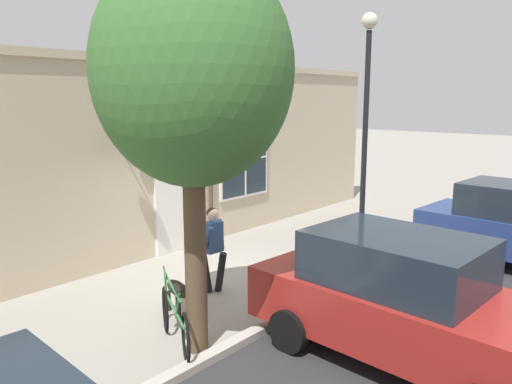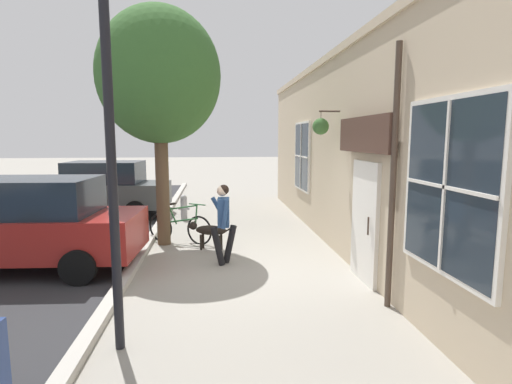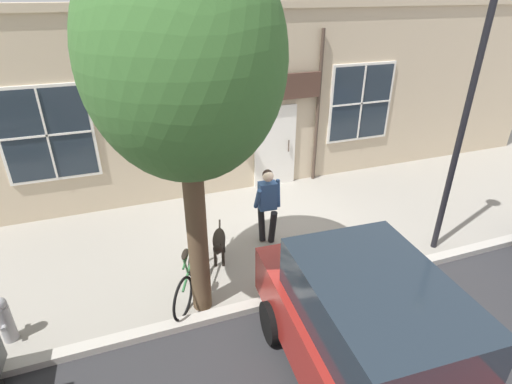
{
  "view_description": "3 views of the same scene",
  "coord_description": "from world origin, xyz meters",
  "px_view_note": "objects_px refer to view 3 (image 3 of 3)",
  "views": [
    {
      "loc": [
        6.57,
        -6.49,
        3.54
      ],
      "look_at": [
        -0.46,
        1.65,
        1.5
      ],
      "focal_mm": 35.0,
      "sensor_mm": 36.0,
      "label": 1
    },
    {
      "loc": [
        0.43,
        7.32,
        2.5
      ],
      "look_at": [
        -0.56,
        -2.1,
        1.21
      ],
      "focal_mm": 28.0,
      "sensor_mm": 36.0,
      "label": 2
    },
    {
      "loc": [
        6.61,
        -2.92,
        4.65
      ],
      "look_at": [
        0.04,
        -0.55,
        1.05
      ],
      "focal_mm": 28.0,
      "sensor_mm": 36.0,
      "label": 3
    }
  ],
  "objects_px": {
    "leaning_bicycle": "(190,274)",
    "parked_car_mid_block": "(378,348)",
    "dog_on_leash": "(219,242)",
    "pedestrian_walking": "(267,200)",
    "street_lamp": "(475,76)",
    "street_tree_by_curb": "(186,67)",
    "fire_hydrant": "(5,319)"
  },
  "relations": [
    {
      "from": "pedestrian_walking",
      "to": "street_lamp",
      "type": "distance_m",
      "value": 4.13
    },
    {
      "from": "pedestrian_walking",
      "to": "fire_hydrant",
      "type": "xyz_separation_m",
      "value": [
        1.11,
        -4.49,
        -0.55
      ]
    },
    {
      "from": "parked_car_mid_block",
      "to": "pedestrian_walking",
      "type": "bearing_deg",
      "value": 179.14
    },
    {
      "from": "dog_on_leash",
      "to": "street_tree_by_curb",
      "type": "relative_size",
      "value": 0.2
    },
    {
      "from": "street_tree_by_curb",
      "to": "fire_hydrant",
      "type": "relative_size",
      "value": 7.02
    },
    {
      "from": "dog_on_leash",
      "to": "leaning_bicycle",
      "type": "distance_m",
      "value": 0.97
    },
    {
      "from": "pedestrian_walking",
      "to": "fire_hydrant",
      "type": "bearing_deg",
      "value": -76.14
    },
    {
      "from": "street_lamp",
      "to": "fire_hydrant",
      "type": "bearing_deg",
      "value": -91.58
    },
    {
      "from": "dog_on_leash",
      "to": "parked_car_mid_block",
      "type": "xyz_separation_m",
      "value": [
        3.4,
        1.03,
        0.45
      ]
    },
    {
      "from": "leaning_bicycle",
      "to": "parked_car_mid_block",
      "type": "height_order",
      "value": "parked_car_mid_block"
    },
    {
      "from": "pedestrian_walking",
      "to": "street_tree_by_curb",
      "type": "relative_size",
      "value": 0.3
    },
    {
      "from": "pedestrian_walking",
      "to": "street_lamp",
      "type": "height_order",
      "value": "street_lamp"
    },
    {
      "from": "leaning_bicycle",
      "to": "fire_hydrant",
      "type": "height_order",
      "value": "leaning_bicycle"
    },
    {
      "from": "dog_on_leash",
      "to": "street_tree_by_curb",
      "type": "height_order",
      "value": "street_tree_by_curb"
    },
    {
      "from": "pedestrian_walking",
      "to": "parked_car_mid_block",
      "type": "bearing_deg",
      "value": -0.86
    },
    {
      "from": "leaning_bicycle",
      "to": "street_lamp",
      "type": "relative_size",
      "value": 0.3
    },
    {
      "from": "parked_car_mid_block",
      "to": "street_lamp",
      "type": "xyz_separation_m",
      "value": [
        -2.4,
        3.14,
        2.47
      ]
    },
    {
      "from": "pedestrian_walking",
      "to": "parked_car_mid_block",
      "type": "relative_size",
      "value": 0.36
    },
    {
      "from": "street_tree_by_curb",
      "to": "parked_car_mid_block",
      "type": "bearing_deg",
      "value": 33.9
    },
    {
      "from": "street_tree_by_curb",
      "to": "leaning_bicycle",
      "type": "height_order",
      "value": "street_tree_by_curb"
    },
    {
      "from": "fire_hydrant",
      "to": "dog_on_leash",
      "type": "bearing_deg",
      "value": 103.12
    },
    {
      "from": "street_tree_by_curb",
      "to": "parked_car_mid_block",
      "type": "distance_m",
      "value": 4.06
    },
    {
      "from": "dog_on_leash",
      "to": "parked_car_mid_block",
      "type": "distance_m",
      "value": 3.58
    },
    {
      "from": "street_lamp",
      "to": "dog_on_leash",
      "type": "bearing_deg",
      "value": -103.5
    },
    {
      "from": "dog_on_leash",
      "to": "leaning_bicycle",
      "type": "relative_size",
      "value": 0.7
    },
    {
      "from": "pedestrian_walking",
      "to": "dog_on_leash",
      "type": "bearing_deg",
      "value": -73.83
    },
    {
      "from": "parked_car_mid_block",
      "to": "fire_hydrant",
      "type": "height_order",
      "value": "parked_car_mid_block"
    },
    {
      "from": "pedestrian_walking",
      "to": "dog_on_leash",
      "type": "distance_m",
      "value": 1.24
    },
    {
      "from": "leaning_bicycle",
      "to": "parked_car_mid_block",
      "type": "relative_size",
      "value": 0.35
    },
    {
      "from": "pedestrian_walking",
      "to": "dog_on_leash",
      "type": "relative_size",
      "value": 1.47
    },
    {
      "from": "leaning_bicycle",
      "to": "street_lamp",
      "type": "xyz_separation_m",
      "value": [
        0.31,
        4.85,
        2.97
      ]
    },
    {
      "from": "leaning_bicycle",
      "to": "dog_on_leash",
      "type": "bearing_deg",
      "value": 135.39
    }
  ]
}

